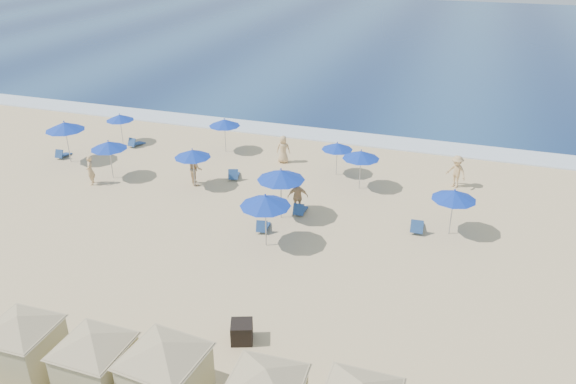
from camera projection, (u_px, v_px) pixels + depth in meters
The scene contains 28 objects.
ground at pixel (229, 245), 25.72m from camera, with size 160.00×160.00×0.00m, color beige.
ocean at pixel (400, 36), 72.76m from camera, with size 160.00×80.00×0.06m, color navy.
surf_line at pixel (319, 135), 38.96m from camera, with size 160.00×2.50×0.08m, color white.
trash_bin at pixel (242, 332), 19.66m from camera, with size 0.76×0.76×0.76m, color black.
cabana_0 at pixel (23, 339), 17.68m from camera, with size 4.15×4.15×2.61m.
cabana_1 at pixel (95, 356), 16.94m from camera, with size 4.17×4.17×2.61m.
cabana_2 at pixel (165, 368), 16.36m from camera, with size 4.47×4.47×2.82m.
umbrella_0 at pixel (65, 126), 33.67m from camera, with size 2.33×2.33×2.65m.
umbrella_1 at pixel (120, 117), 36.78m from camera, with size 1.82×1.82×2.07m.
umbrella_2 at pixel (109, 145), 31.57m from camera, with size 2.05×2.05×2.33m.
umbrella_3 at pixel (224, 123), 35.33m from camera, with size 1.98×1.98×2.26m.
umbrella_4 at pixel (192, 154), 30.52m from camera, with size 2.01×2.01×2.29m.
umbrella_5 at pixel (265, 201), 24.69m from camera, with size 2.30×2.30×2.61m.
umbrella_6 at pixel (337, 146), 32.09m from camera, with size 1.80×1.80×2.05m.
umbrella_7 at pixel (281, 175), 27.10m from camera, with size 2.36×2.36×2.68m.
umbrella_8 at pixel (361, 155), 30.30m from camera, with size 2.04×2.04×2.32m.
umbrella_9 at pixel (454, 195), 25.75m from camera, with size 2.07×2.07×2.35m.
beach_chair_0 at pixel (62, 154), 35.18m from camera, with size 0.58×1.17×0.62m.
beach_chair_1 at pixel (135, 143), 36.96m from camera, with size 0.71×1.25×0.65m.
beach_chair_2 at pixel (234, 175), 32.29m from camera, with size 0.92×1.37×0.69m.
beach_chair_3 at pixel (263, 226), 26.84m from camera, with size 0.75×1.27×0.65m.
beach_chair_4 at pixel (300, 209), 28.38m from camera, with size 0.63×1.26×0.68m.
beach_chair_5 at pixel (417, 226), 26.77m from camera, with size 0.65×1.35×0.73m.
beachgoer_0 at pixel (90, 170), 31.31m from camera, with size 0.63×0.41×1.72m, color tan.
beachgoer_1 at pixel (195, 168), 31.37m from camera, with size 0.91×0.71×1.86m, color tan.
beachgoer_2 at pixel (298, 197), 28.20m from camera, with size 1.04×0.43×1.78m, color tan.
beachgoer_3 at pixel (456, 172), 30.94m from camera, with size 1.21×0.69×1.87m, color tan.
beachgoer_4 at pixel (283, 149), 34.19m from camera, with size 0.84×0.54×1.71m, color tan.
Camera 1 is at (9.54, -20.15, 13.33)m, focal length 35.00 mm.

